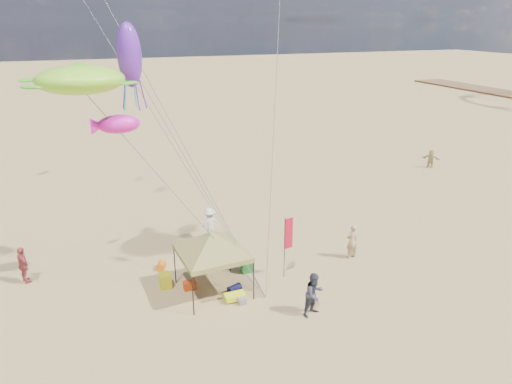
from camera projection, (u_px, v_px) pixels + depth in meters
ground at (281, 302)px, 19.84m from camera, size 280.00×280.00×0.00m
canopy_tent at (212, 234)px, 19.65m from camera, size 5.45×5.45×3.37m
feather_flag at (288, 237)px, 21.14m from camera, size 0.46×0.11×3.02m
cooler_red at (190, 285)px, 20.71m from camera, size 0.54×0.38×0.38m
cooler_blue at (233, 247)px, 24.21m from camera, size 0.54×0.38×0.38m
bag_navy at (234, 289)px, 20.47m from camera, size 0.69×0.54×0.36m
bag_orange at (161, 265)px, 22.41m from camera, size 0.54×0.69×0.36m
chair_green at (246, 265)px, 22.12m from camera, size 0.50×0.50×0.70m
chair_yellow at (165, 281)px, 20.78m from camera, size 0.50×0.50×0.70m
crate_grey at (242, 301)px, 19.63m from camera, size 0.34×0.30×0.28m
beach_cart at (235, 296)px, 19.86m from camera, size 0.90×0.50×0.24m
person_near_a at (352, 241)px, 23.20m from camera, size 0.73×0.53×1.85m
person_near_b at (314, 294)px, 18.68m from camera, size 1.10×0.97×1.89m
person_near_c at (210, 224)px, 25.19m from camera, size 1.26×0.82×1.84m
person_far_a at (23, 265)px, 20.98m from camera, size 0.83×1.14×1.80m
person_far_c at (431, 159)px, 37.59m from camera, size 1.34×1.29×1.52m
turtle_kite at (80, 80)px, 17.83m from camera, size 4.15×3.77×1.13m
fish_kite at (119, 124)px, 18.59m from camera, size 1.91×1.49×0.76m
squid_kite at (129, 55)px, 18.88m from camera, size 1.11×1.11×2.61m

